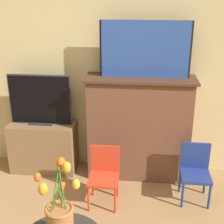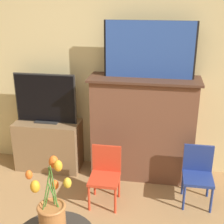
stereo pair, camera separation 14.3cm
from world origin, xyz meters
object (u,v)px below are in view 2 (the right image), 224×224
(painting, at_px, (149,50))
(chair_blue, at_px, (198,172))
(tv_monitor, at_px, (45,99))
(chair_red, at_px, (105,172))
(vase_tulips, at_px, (52,216))

(painting, height_order, chair_blue, painting)
(tv_monitor, bearing_deg, chair_red, -35.04)
(chair_blue, distance_m, vase_tulips, 1.69)
(painting, distance_m, chair_blue, 1.32)
(chair_blue, bearing_deg, tv_monitor, 166.90)
(painting, xyz_separation_m, chair_blue, (0.55, -0.41, -1.13))
(chair_blue, height_order, vase_tulips, vase_tulips)
(painting, bearing_deg, vase_tulips, -105.81)
(chair_red, height_order, chair_blue, same)
(painting, relative_size, vase_tulips, 1.65)
(chair_red, distance_m, chair_blue, 0.92)
(painting, height_order, chair_red, painting)
(tv_monitor, bearing_deg, painting, 0.66)
(tv_monitor, relative_size, chair_blue, 1.21)
(tv_monitor, xyz_separation_m, chair_red, (0.79, -0.55, -0.54))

